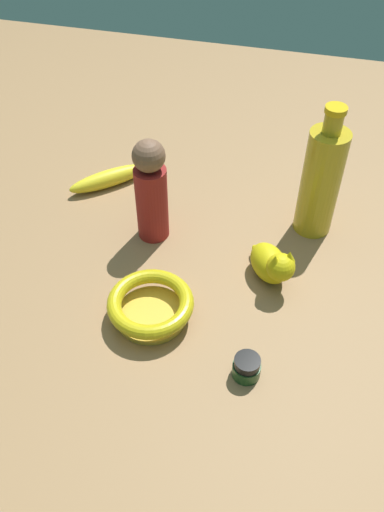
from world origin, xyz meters
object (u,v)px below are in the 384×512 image
(banana, at_px, (109,178))
(bottle_tall, at_px, (321,181))
(person_figure_adult, at_px, (151,191))
(cat_figurine, at_px, (272,264))
(nail_polish_jar, at_px, (247,367))
(bowl, at_px, (151,306))

(banana, xyz_separation_m, bottle_tall, (-0.44, 0.02, 0.10))
(banana, distance_m, bottle_tall, 0.45)
(person_figure_adult, xyz_separation_m, bottle_tall, (-0.30, -0.10, 0.01))
(banana, bearing_deg, cat_figurine, 111.06)
(nail_polish_jar, height_order, cat_figurine, cat_figurine)
(bottle_tall, xyz_separation_m, cat_figurine, (0.06, 0.16, -0.08))
(banana, height_order, bottle_tall, bottle_tall)
(bowl, xyz_separation_m, nail_polish_jar, (-0.18, 0.07, -0.01))
(bowl, bearing_deg, cat_figurine, -142.89)
(cat_figurine, bearing_deg, bottle_tall, -110.08)
(banana, relative_size, nail_polish_jar, 4.04)
(nail_polish_jar, distance_m, cat_figurine, 0.21)
(nail_polish_jar, bearing_deg, cat_figurine, -91.60)
(bowl, height_order, cat_figurine, cat_figurine)
(person_figure_adult, xyz_separation_m, banana, (0.14, -0.12, -0.09))
(bottle_tall, relative_size, nail_polish_jar, 6.04)
(person_figure_adult, distance_m, bowl, 0.22)
(nail_polish_jar, bearing_deg, bottle_tall, -99.90)
(person_figure_adult, relative_size, cat_figurine, 1.91)
(person_figure_adult, height_order, bowl, person_figure_adult)
(person_figure_adult, relative_size, bottle_tall, 0.80)
(banana, distance_m, nail_polish_jar, 0.55)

